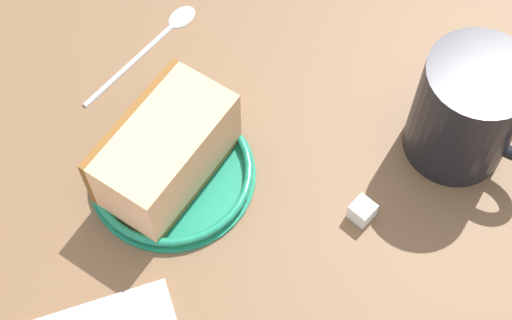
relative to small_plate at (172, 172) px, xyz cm
name	(u,v)px	position (x,y,z in cm)	size (l,w,h in cm)	color
ground_plane	(222,142)	(5.13, 1.68, -1.70)	(151.60, 151.60, 2.13)	brown
small_plate	(172,172)	(0.00, 0.00, 0.00)	(13.57, 13.57, 1.29)	#1E8C66
cake_slice	(165,151)	(-0.14, 0.24, 3.21)	(13.16, 11.25, 6.39)	brown
tea_mug	(469,111)	(22.17, -7.70, 4.56)	(8.23, 10.42, 10.26)	black
teaspoon	(163,32)	(4.95, 13.67, -0.29)	(13.25, 6.92, 0.80)	silver
sugar_cube	(362,211)	(11.96, -9.89, 0.23)	(1.72, 1.72, 1.72)	white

